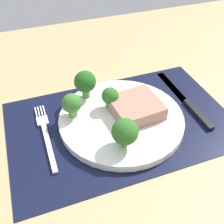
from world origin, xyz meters
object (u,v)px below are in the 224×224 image
object	(u,v)px
knife	(187,102)
plate	(121,119)
fork	(46,135)
steak	(136,108)

from	to	relation	value
knife	plate	bearing A→B (deg)	-175.14
plate	fork	distance (cm)	15.93
steak	knife	distance (cm)	13.78
plate	knife	xyz separation A→B (cm)	(16.70, 0.53, -0.50)
fork	knife	bearing A→B (deg)	-4.38
plate	fork	size ratio (longest dim) A/B	1.38
steak	fork	xyz separation A→B (cm)	(-19.10, 1.77, -2.85)
plate	knife	distance (cm)	16.72
plate	steak	size ratio (longest dim) A/B	2.70
plate	steak	bearing A→B (deg)	-6.09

